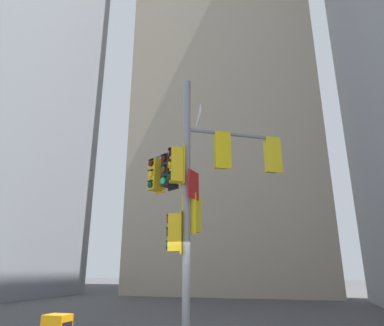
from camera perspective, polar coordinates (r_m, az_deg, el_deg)
name	(u,v)px	position (r m, az deg, el deg)	size (l,w,h in m)	color
building_mid_block	(231,86)	(36.19, 6.61, 12.85)	(15.12, 15.12, 40.07)	tan
signal_pole_assembly	(194,184)	(9.84, 0.31, -3.54)	(4.15, 2.14, 7.37)	gray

